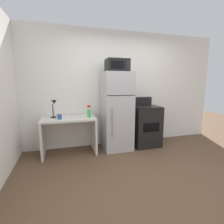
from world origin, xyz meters
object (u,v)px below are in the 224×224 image
Objects in this scene: refrigerator at (117,111)px; microwave at (117,66)px; spray_bottle at (89,113)px; desk at (69,129)px; coffee_mug at (60,117)px; desk_lamp at (54,106)px; oven_range at (145,125)px.

microwave is at bearing -89.68° from refrigerator.
refrigerator is at bearing 8.21° from spray_bottle.
desk is 0.35m from coffee_mug.
spray_bottle reaches higher than desk.
spray_bottle is at bearing 1.88° from coffee_mug.
spray_bottle is (0.67, -0.16, -0.14)m from desk_lamp.
refrigerator is at bearing -3.08° from desk_lamp.
microwave is (1.18, 0.09, 0.99)m from coffee_mug.
microwave is at bearing -177.53° from oven_range.
spray_bottle is 0.54× the size of microwave.
refrigerator is (0.62, 0.09, -0.02)m from spray_bottle.
desk is at bearing 34.11° from coffee_mug.
desk_lamp is at bearing 119.98° from coffee_mug.
desk_lamp reaches higher than desk.
coffee_mug is (-0.17, -0.11, 0.28)m from desk.
coffee_mug is 0.06× the size of refrigerator.
microwave is at bearing 4.17° from coffee_mug.
spray_bottle is at bearing -13.45° from desk.
refrigerator is at bearing 5.19° from coffee_mug.
refrigerator is 0.96m from microwave.
desk is at bearing 178.44° from microwave.
desk is at bearing -13.07° from desk_lamp.
oven_range is (1.71, 0.00, -0.05)m from desk.
desk is at bearing 166.55° from spray_bottle.
microwave is at bearing -4.02° from desk_lamp.
desk is 4.25× the size of spray_bottle.
coffee_mug is 1.91m from oven_range.
coffee_mug is 0.21× the size of microwave.
desk_lamp is 1.42× the size of spray_bottle.
microwave reaches higher than spray_bottle.
microwave is (1.28, -0.09, 0.80)m from desk_lamp.
spray_bottle is 0.62m from refrigerator.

